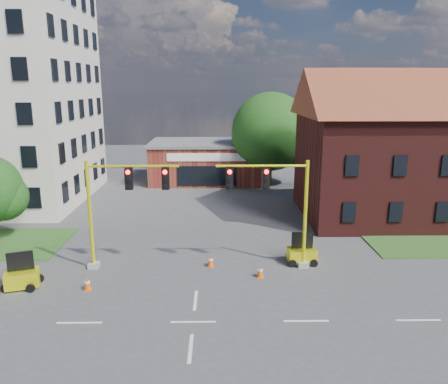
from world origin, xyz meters
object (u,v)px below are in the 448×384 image
at_px(trailer_west, 22,277).
at_px(signal_mast_east, 276,201).
at_px(trailer_east, 302,254).
at_px(pickup_white, 359,213).
at_px(signal_mast_west, 119,202).

bearing_deg(trailer_west, signal_mast_east, -7.42).
relative_size(trailer_east, pickup_white, 0.32).
bearing_deg(signal_mast_west, trailer_west, -152.02).
relative_size(signal_mast_west, trailer_west, 3.28).
bearing_deg(signal_mast_west, trailer_east, 2.84).
relative_size(signal_mast_west, trailer_east, 3.40).
bearing_deg(signal_mast_east, signal_mast_west, 180.00).
height_order(signal_mast_east, trailer_west, signal_mast_east).
distance_m(signal_mast_west, signal_mast_east, 8.71).
xyz_separation_m(signal_mast_east, pickup_white, (7.45, 8.17, -3.14)).
distance_m(signal_mast_east, trailer_west, 13.96).
bearing_deg(pickup_white, signal_mast_east, 143.65).
relative_size(signal_mast_east, pickup_white, 1.10).
xyz_separation_m(trailer_east, pickup_white, (5.80, 7.66, 0.21)).
xyz_separation_m(signal_mast_east, trailer_east, (1.65, 0.51, -3.35)).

